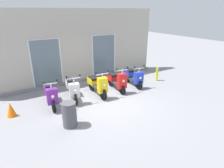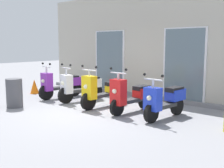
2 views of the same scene
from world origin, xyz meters
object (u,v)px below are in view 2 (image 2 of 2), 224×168
(scooter_white, at_px, (81,86))
(scooter_red, at_px, (131,95))
(scooter_purple, at_px, (60,84))
(scooter_yellow, at_px, (102,91))
(scooter_blue, at_px, (165,100))
(trash_bin, at_px, (14,93))
(traffic_cone, at_px, (34,86))

(scooter_white, height_order, scooter_red, scooter_red)
(scooter_purple, bearing_deg, scooter_red, -0.62)
(scooter_white, distance_m, scooter_yellow, 1.09)
(scooter_white, distance_m, scooter_blue, 3.09)
(scooter_white, distance_m, trash_bin, 1.99)
(scooter_red, bearing_deg, scooter_purple, 179.38)
(scooter_blue, bearing_deg, scooter_white, 179.18)
(scooter_blue, relative_size, trash_bin, 1.82)
(scooter_purple, xyz_separation_m, scooter_blue, (4.00, 0.04, -0.02))
(traffic_cone, bearing_deg, scooter_white, 4.54)
(scooter_blue, height_order, trash_bin, scooter_blue)
(scooter_white, xyz_separation_m, traffic_cone, (-2.32, -0.18, -0.22))
(scooter_yellow, height_order, scooter_blue, scooter_yellow)
(scooter_blue, height_order, traffic_cone, scooter_blue)
(scooter_yellow, bearing_deg, trash_bin, -137.64)
(scooter_purple, xyz_separation_m, trash_bin, (0.13, -1.75, -0.06))
(scooter_white, bearing_deg, scooter_yellow, -7.36)
(scooter_white, bearing_deg, trash_bin, -112.87)
(scooter_blue, xyz_separation_m, trash_bin, (-3.86, -1.79, -0.04))
(scooter_purple, height_order, scooter_blue, scooter_purple)
(scooter_purple, distance_m, scooter_white, 0.91)
(scooter_blue, bearing_deg, scooter_purple, -179.40)
(scooter_purple, relative_size, scooter_white, 1.01)
(scooter_yellow, relative_size, traffic_cone, 3.16)
(scooter_yellow, bearing_deg, scooter_white, 172.64)
(scooter_purple, distance_m, scooter_red, 3.01)
(scooter_white, distance_m, traffic_cone, 2.33)
(trash_bin, bearing_deg, scooter_blue, 24.88)
(scooter_yellow, height_order, trash_bin, scooter_yellow)
(scooter_yellow, distance_m, trash_bin, 2.52)
(traffic_cone, bearing_deg, scooter_red, 0.84)
(traffic_cone, bearing_deg, scooter_blue, 1.48)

